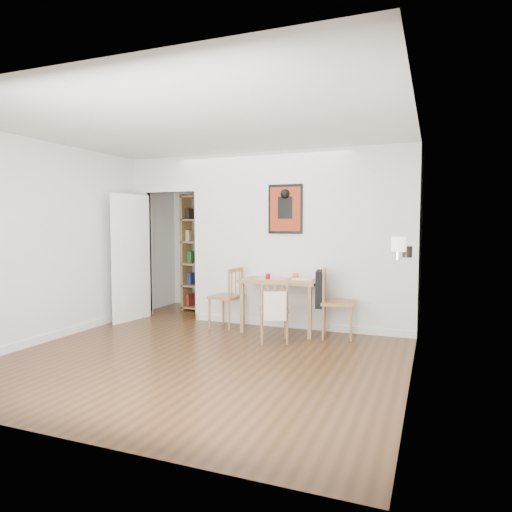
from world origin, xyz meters
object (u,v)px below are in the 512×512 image
at_px(chair_left, 226,297).
at_px(chair_right, 336,302).
at_px(dining_table, 282,285).
at_px(mantel_lamp, 399,246).
at_px(orange_fruit, 295,276).
at_px(ceramic_jar_b, 399,252).
at_px(notebook, 303,279).
at_px(red_glass, 268,277).
at_px(bookshelf, 206,253).
at_px(ceramic_jar_a, 407,252).
at_px(chair_front, 274,310).
at_px(fireplace, 406,306).

height_order(chair_left, chair_right, chair_right).
relative_size(dining_table, mantel_lamp, 4.60).
bearing_deg(chair_right, orange_fruit, 160.30).
bearing_deg(ceramic_jar_b, chair_left, 168.48).
xyz_separation_m(dining_table, notebook, (0.29, 0.06, 0.10)).
height_order(red_glass, ceramic_jar_b, ceramic_jar_b).
relative_size(bookshelf, red_glass, 24.69).
bearing_deg(ceramic_jar_a, chair_right, 143.21).
distance_m(red_glass, mantel_lamp, 2.18).
relative_size(mantel_lamp, ceramic_jar_a, 1.88).
xyz_separation_m(bookshelf, notebook, (2.04, -0.97, -0.26)).
bearing_deg(chair_front, chair_left, 150.55).
bearing_deg(ceramic_jar_a, mantel_lamp, -100.58).
xyz_separation_m(bookshelf, mantel_lamp, (3.41, -2.20, 0.29)).
relative_size(dining_table, orange_fruit, 12.96).
relative_size(bookshelf, ceramic_jar_a, 16.23).
bearing_deg(bookshelf, chair_front, -41.78).
bearing_deg(mantel_lamp, chair_front, 160.55).
relative_size(chair_front, orange_fruit, 9.73).
relative_size(chair_left, orange_fruit, 10.60).
xyz_separation_m(chair_left, chair_front, (0.94, -0.53, -0.03)).
xyz_separation_m(chair_right, red_glass, (-0.97, -0.01, 0.30)).
xyz_separation_m(chair_front, fireplace, (1.63, -0.24, 0.20)).
height_order(mantel_lamp, ceramic_jar_a, mantel_lamp).
bearing_deg(ceramic_jar_a, ceramic_jar_b, 115.84).
xyz_separation_m(orange_fruit, mantel_lamp, (1.50, -1.30, 0.52)).
xyz_separation_m(chair_front, ceramic_jar_a, (1.64, -0.18, 0.80)).
height_order(notebook, ceramic_jar_a, ceramic_jar_a).
xyz_separation_m(dining_table, mantel_lamp, (1.67, -1.17, 0.65)).
xyz_separation_m(bookshelf, orange_fruit, (1.91, -0.90, -0.22)).
xyz_separation_m(chair_left, mantel_lamp, (2.50, -1.08, 0.86)).
height_order(orange_fruit, ceramic_jar_a, ceramic_jar_a).
bearing_deg(dining_table, fireplace, -26.13).
bearing_deg(mantel_lamp, chair_right, 128.91).
xyz_separation_m(orange_fruit, ceramic_jar_b, (1.47, -0.72, 0.42)).
bearing_deg(notebook, red_glass, -160.48).
distance_m(chair_left, chair_right, 1.64).
relative_size(bookshelf, fireplace, 1.65).
relative_size(fireplace, orange_fruit, 14.76).
bearing_deg(fireplace, dining_table, 153.87).
bearing_deg(chair_front, orange_fruit, 85.09).
relative_size(chair_right, ceramic_jar_b, 8.97).
distance_m(fireplace, ceramic_jar_b, 0.66).
relative_size(chair_right, mantel_lamp, 3.93).
height_order(chair_left, ceramic_jar_b, ceramic_jar_b).
relative_size(dining_table, red_glass, 13.17).
height_order(fireplace, ceramic_jar_a, ceramic_jar_a).
bearing_deg(chair_front, chair_right, 36.52).
height_order(chair_left, fireplace, fireplace).
bearing_deg(chair_right, ceramic_jar_a, -36.79).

